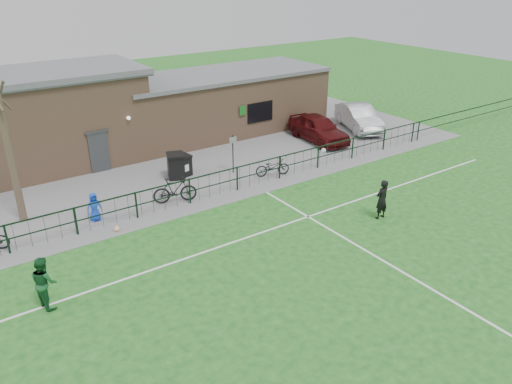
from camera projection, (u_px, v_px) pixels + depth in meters
ground at (339, 276)px, 17.13m from camera, size 90.00×90.00×0.00m
paving_strip at (168, 160)px, 27.23m from camera, size 34.00×13.00×0.02m
pitch_line_touch at (222, 197)px, 22.97m from camera, size 28.00×0.10×0.01m
pitch_line_mid at (270, 230)px, 20.12m from camera, size 28.00×0.10×0.01m
pitch_line_perp at (379, 258)px, 18.16m from camera, size 0.10×16.00×0.01m
perimeter_fence at (219, 184)px, 22.87m from camera, size 28.00×0.10×1.20m
bare_tree at (10, 153)px, 19.61m from camera, size 0.30×0.30×6.00m
wheelie_bin_left at (183, 166)px, 25.11m from camera, size 0.79×0.86×0.99m
wheelie_bin_right at (176, 167)px, 24.76m from camera, size 1.03×1.09×1.18m
sign_post at (233, 154)px, 25.20m from camera, size 0.06×0.06×2.00m
car_maroon at (318, 128)px, 29.94m from camera, size 2.31×4.77×1.57m
car_silver at (359, 117)px, 32.07m from camera, size 3.35×5.00×1.56m
bicycle_d at (175, 190)px, 22.19m from camera, size 2.03×1.15×1.17m
bicycle_e at (272, 167)px, 25.07m from camera, size 1.86×1.12×0.92m
spectator_child at (94, 207)px, 20.58m from camera, size 0.62×0.42×1.23m
goalkeeper_kick at (380, 198)px, 20.74m from camera, size 0.99×3.41×2.33m
outfield_player at (44, 282)px, 15.31m from camera, size 0.81×0.95×1.73m
ball_ground at (117, 229)px, 19.96m from camera, size 0.23×0.23×0.23m
clubhouse at (127, 111)px, 28.10m from camera, size 24.25×5.40×4.96m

